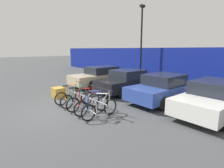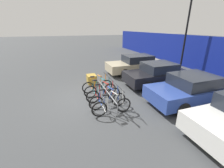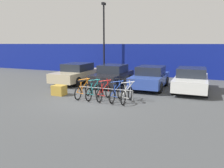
# 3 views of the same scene
# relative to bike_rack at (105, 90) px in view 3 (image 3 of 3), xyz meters

# --- Properties ---
(ground_plane) EXTENTS (120.00, 120.00, 0.00)m
(ground_plane) POSITION_rel_bike_rack_xyz_m (-0.67, -0.68, -0.47)
(ground_plane) COLOR #424447
(hoarding_wall) EXTENTS (36.00, 0.16, 2.77)m
(hoarding_wall) POSITION_rel_bike_rack_xyz_m (-0.67, 8.82, 0.91)
(hoarding_wall) COLOR navy
(hoarding_wall) RESTS_ON ground
(bike_rack) EXTENTS (2.96, 0.04, 0.57)m
(bike_rack) POSITION_rel_bike_rack_xyz_m (0.00, 0.00, 0.00)
(bike_rack) COLOR gray
(bike_rack) RESTS_ON ground
(bicycle_orange) EXTENTS (0.68, 1.71, 1.05)m
(bicycle_orange) POSITION_rel_bike_rack_xyz_m (-1.21, -0.15, -0.10)
(bicycle_orange) COLOR black
(bicycle_orange) RESTS_ON ground
(bicycle_teal) EXTENTS (0.68, 1.71, 1.05)m
(bicycle_teal) POSITION_rel_bike_rack_xyz_m (-0.60, -0.15, -0.10)
(bicycle_teal) COLOR black
(bicycle_teal) RESTS_ON ground
(bicycle_red) EXTENTS (0.68, 1.71, 1.05)m
(bicycle_red) POSITION_rel_bike_rack_xyz_m (-0.01, -0.15, -0.10)
(bicycle_red) COLOR black
(bicycle_red) RESTS_ON ground
(bicycle_blue) EXTENTS (0.68, 1.71, 1.05)m
(bicycle_blue) POSITION_rel_bike_rack_xyz_m (0.65, -0.15, -0.10)
(bicycle_blue) COLOR black
(bicycle_blue) RESTS_ON ground
(bicycle_white) EXTENTS (0.68, 1.71, 1.05)m
(bicycle_white) POSITION_rel_bike_rack_xyz_m (1.21, -0.15, -0.10)
(bicycle_white) COLOR black
(bicycle_white) RESTS_ON ground
(car_beige) EXTENTS (1.91, 4.54, 1.40)m
(car_beige) POSITION_rel_bike_rack_xyz_m (-3.89, 3.64, 0.22)
(car_beige) COLOR #C1B28E
(car_beige) RESTS_ON ground
(car_black) EXTENTS (1.91, 3.94, 1.40)m
(car_black) POSITION_rel_bike_rack_xyz_m (-1.10, 3.61, 0.22)
(car_black) COLOR black
(car_black) RESTS_ON ground
(car_blue) EXTENTS (1.91, 4.00, 1.40)m
(car_blue) POSITION_rel_bike_rack_xyz_m (1.47, 3.65, 0.22)
(car_blue) COLOR #2D479E
(car_blue) RESTS_ON ground
(car_white) EXTENTS (1.91, 4.29, 1.40)m
(car_white) POSITION_rel_bike_rack_xyz_m (3.91, 3.69, 0.22)
(car_white) COLOR silver
(car_white) RESTS_ON ground
(lamp_post) EXTENTS (0.24, 0.44, 6.23)m
(lamp_post) POSITION_rel_bike_rack_xyz_m (-3.65, 7.82, 3.00)
(lamp_post) COLOR black
(lamp_post) RESTS_ON ground
(cargo_crate) EXTENTS (0.70, 0.56, 0.55)m
(cargo_crate) POSITION_rel_bike_rack_xyz_m (-2.72, -0.16, -0.20)
(cargo_crate) COLOR #B28C33
(cargo_crate) RESTS_ON ground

